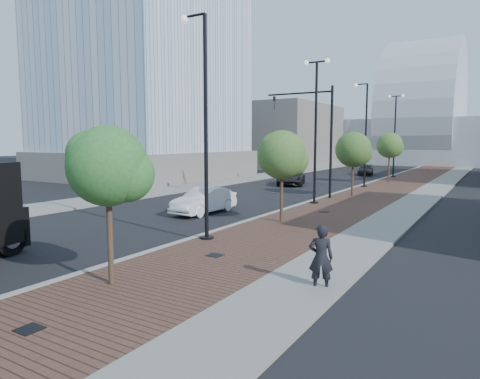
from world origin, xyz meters
The scene contains 23 objects.
sidewalk centered at (3.50, 40.00, 0.06)m, with size 7.00×140.00×0.12m, color #4C2D23.
concrete_strip centered at (6.20, 40.00, 0.07)m, with size 2.40×140.00×0.13m, color slate.
curb centered at (0.00, 40.00, 0.07)m, with size 0.30×140.00×0.14m, color gray.
west_sidewalk centered at (-13.00, 40.00, 0.06)m, with size 4.00×140.00×0.12m, color slate.
white_sedan centered at (-3.60, 15.57, 0.74)m, with size 1.57×4.50×1.48m, color white.
dark_car_mid centered at (-6.01, 32.88, 0.71)m, with size 2.34×5.08×1.41m, color black.
dark_car_far centered at (-3.15, 48.48, 0.63)m, with size 1.75×4.31×1.25m, color black.
pedestrian centered at (6.74, 6.87, 0.93)m, with size 0.68×0.45×1.86m, color black.
streetlight_1 centered at (0.49, 10.00, 4.34)m, with size 1.44×0.56×9.21m.
streetlight_2 centered at (0.60, 22.00, 4.82)m, with size 1.72×0.56×9.28m.
streetlight_3 centered at (0.49, 34.00, 4.34)m, with size 1.44×0.56×9.21m.
streetlight_4 centered at (0.60, 46.00, 4.82)m, with size 1.72×0.56×9.28m.
traffic_mast centered at (-0.30, 25.00, 4.98)m, with size 5.09×0.20×8.00m.
tree_0 centered at (1.65, 4.02, 3.44)m, with size 2.29×2.22×4.57m.
tree_1 centered at (1.65, 15.02, 3.46)m, with size 2.46×2.43×4.69m.
tree_2 centered at (1.65, 27.02, 3.53)m, with size 2.62×2.61×4.84m.
tree_3 centered at (1.65, 39.02, 3.74)m, with size 2.50×2.47×4.99m.
tower_podium centered at (-24.00, 32.00, 1.50)m, with size 19.00×19.00×3.00m, color slate.
convention_center centered at (-2.00, 85.00, 6.00)m, with size 50.00×30.00×50.00m.
commercial_block_nw centered at (-20.00, 60.00, 5.00)m, with size 14.00×20.00×10.00m, color slate.
utility_cover_0 centered at (2.40, 1.00, 0.13)m, with size 0.50×0.50×0.02m, color black.
utility_cover_1 centered at (2.40, 8.00, 0.13)m, with size 0.50×0.50×0.02m, color black.
utility_cover_2 centered at (2.40, 19.00, 0.13)m, with size 0.50×0.50×0.02m, color black.
Camera 1 is at (10.81, -4.12, 4.14)m, focal length 31.93 mm.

